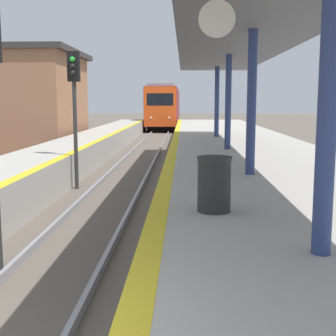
{
  "coord_description": "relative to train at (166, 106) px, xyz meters",
  "views": [
    {
      "loc": [
        2.04,
        -2.8,
        2.73
      ],
      "look_at": [
        1.32,
        18.23,
        -0.29
      ],
      "focal_mm": 50.0,
      "sensor_mm": 36.0,
      "label": 1
    }
  ],
  "objects": [
    {
      "name": "train",
      "position": [
        0.0,
        0.0,
        0.0
      ],
      "size": [
        2.8,
        23.97,
        4.2
      ],
      "color": "black",
      "rests_on": "ground"
    },
    {
      "name": "trash_bin",
      "position": [
        2.5,
        -44.53,
        -0.66
      ],
      "size": [
        0.53,
        0.53,
        0.85
      ],
      "color": "#262628",
      "rests_on": "platform_right"
    },
    {
      "name": "signal_mid",
      "position": [
        -1.32,
        -37.24,
        0.82
      ],
      "size": [
        0.36,
        0.31,
        4.22
      ],
      "color": "#2D2D2D",
      "rests_on": "ground"
    },
    {
      "name": "station_canopy",
      "position": [
        3.57,
        -37.96,
        2.21
      ],
      "size": [
        3.46,
        22.76,
        3.47
      ],
      "color": "navy",
      "rests_on": "platform_right"
    }
  ]
}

